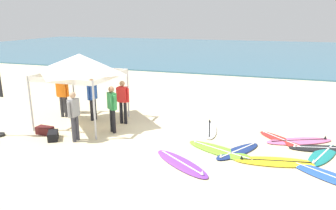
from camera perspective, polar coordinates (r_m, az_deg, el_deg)
ground_plane at (r=11.34m, az=-2.40°, el=-5.40°), size 80.00×80.00×0.00m
sea at (r=40.90m, az=13.12°, el=9.55°), size 80.00×36.00×0.10m
canopy_tent at (r=12.38m, az=-15.65°, el=7.25°), size 2.75×2.75×2.75m
surfboard_lime at (r=10.06m, az=9.63°, el=-8.20°), size 2.53×1.58×0.19m
surfboard_red at (r=11.48m, az=19.68°, el=-5.88°), size 1.69×1.59×0.19m
surfboard_blue at (r=9.44m, az=27.39°, el=-11.49°), size 2.26×1.77×0.19m
surfboard_white at (r=11.83m, az=7.50°, el=-4.43°), size 0.87×2.01×0.19m
surfboard_purple at (r=9.16m, az=2.41°, el=-10.48°), size 2.14×1.80×0.19m
surfboard_teal at (r=10.74m, az=26.19°, el=-8.10°), size 1.34×2.09×0.19m
surfboard_yellow at (r=9.75m, az=18.95°, el=-9.67°), size 2.48×1.09×0.19m
surfboard_black at (r=11.23m, az=26.02°, el=-7.07°), size 2.14×1.04×0.19m
surfboard_pink at (r=11.57m, az=22.65°, el=-6.01°), size 2.34×1.53×0.19m
surfboard_navy at (r=10.14m, az=12.48°, el=-8.16°), size 1.47×1.93×0.19m
person_red at (r=12.37m, az=-8.18°, el=1.05°), size 0.55×0.22×1.71m
person_grey at (r=10.92m, az=-16.64°, el=-1.41°), size 0.26×0.55×1.71m
person_orange at (r=13.76m, az=-18.52°, el=1.88°), size 0.54×0.29×1.71m
person_green at (r=11.45m, az=-10.08°, el=-0.21°), size 0.46×0.39×1.71m
person_black at (r=14.35m, az=-18.26°, el=2.43°), size 0.49×0.37×1.71m
person_blue at (r=13.02m, az=-13.51°, el=1.51°), size 0.28×0.54×1.71m
gear_bag_near_tent at (r=12.18m, az=-21.38°, el=-4.29°), size 0.62×0.36×0.28m
gear_bag_by_pole at (r=11.55m, az=-20.08°, el=-5.23°), size 0.60×0.68×0.28m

